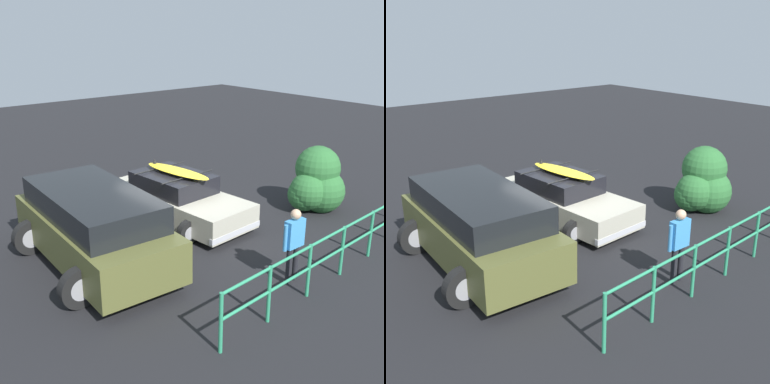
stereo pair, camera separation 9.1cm
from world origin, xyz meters
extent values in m
cube|color=black|center=(0.00, 0.00, -0.01)|extent=(44.00, 44.00, 0.02)
cube|color=#B7B29E|center=(-0.24, -0.31, 0.48)|extent=(2.02, 4.38, 0.63)
cube|color=black|center=(-0.23, -0.48, 1.03)|extent=(1.65, 2.16, 0.48)
cube|color=silver|center=(-0.40, 1.78, 0.29)|extent=(1.75, 0.23, 0.14)
cube|color=silver|center=(-0.08, -2.39, 0.29)|extent=(1.75, 0.23, 0.14)
cylinder|color=black|center=(-1.21, 0.95, 0.30)|extent=(0.60, 0.18, 0.60)
cylinder|color=#99999E|center=(-1.21, 0.95, 0.30)|extent=(0.33, 0.19, 0.33)
cylinder|color=black|center=(0.53, 1.08, 0.30)|extent=(0.60, 0.18, 0.60)
cylinder|color=#99999E|center=(0.53, 1.08, 0.30)|extent=(0.33, 0.19, 0.33)
cylinder|color=black|center=(-1.01, -1.69, 0.30)|extent=(0.60, 0.18, 0.60)
cylinder|color=#99999E|center=(-1.01, -1.69, 0.30)|extent=(0.33, 0.19, 0.33)
cylinder|color=black|center=(0.73, -1.56, 0.30)|extent=(0.60, 0.18, 0.60)
cylinder|color=#99999E|center=(0.73, -1.56, 0.30)|extent=(0.33, 0.19, 0.33)
cylinder|color=black|center=(-0.27, 0.08, 1.31)|extent=(1.79, 0.16, 0.03)
cylinder|color=black|center=(-0.18, -1.04, 1.31)|extent=(1.79, 0.16, 0.03)
ellipsoid|color=yellow|center=(-0.25, -0.34, 1.37)|extent=(0.81, 2.27, 0.09)
cone|color=black|center=(-0.14, -1.22, 1.48)|extent=(0.10, 0.10, 0.14)
cube|color=brown|center=(2.78, 0.59, 0.71)|extent=(2.21, 4.74, 0.90)
cube|color=black|center=(2.78, 0.59, 1.45)|extent=(2.00, 3.71, 0.58)
cylinder|color=black|center=(2.63, -1.82, 0.81)|extent=(0.74, 0.22, 0.73)
cylinder|color=black|center=(1.87, 2.04, 0.41)|extent=(0.81, 0.22, 0.81)
cylinder|color=#99999E|center=(1.87, 2.04, 0.41)|extent=(0.45, 0.23, 0.45)
cylinder|color=black|center=(3.85, 1.92, 0.41)|extent=(0.81, 0.22, 0.81)
cylinder|color=#99999E|center=(3.85, 1.92, 0.41)|extent=(0.45, 0.23, 0.45)
cylinder|color=black|center=(1.71, -0.73, 0.41)|extent=(0.81, 0.22, 0.81)
cylinder|color=#99999E|center=(1.71, -0.73, 0.41)|extent=(0.45, 0.23, 0.45)
cylinder|color=black|center=(3.68, -0.85, 0.41)|extent=(0.81, 0.22, 0.81)
cylinder|color=#99999E|center=(3.68, -0.85, 0.41)|extent=(0.45, 0.23, 0.45)
cylinder|color=black|center=(-0.10, 3.84, 0.39)|extent=(0.12, 0.12, 0.79)
cylinder|color=black|center=(0.11, 3.84, 0.39)|extent=(0.12, 0.12, 0.79)
cube|color=#3D8ED1|center=(0.00, 3.84, 1.08)|extent=(0.46, 0.18, 0.59)
sphere|color=#D6A884|center=(0.00, 3.84, 1.50)|extent=(0.21, 0.21, 0.21)
cylinder|color=#3D8ED1|center=(-0.27, 3.84, 1.06)|extent=(0.08, 0.08, 0.56)
cylinder|color=#3D8ED1|center=(0.28, 3.84, 1.06)|extent=(0.08, 0.08, 0.56)
cylinder|color=#2D9366|center=(-2.26, 4.24, 0.56)|extent=(0.07, 0.07, 1.12)
cylinder|color=#2D9366|center=(-1.02, 4.33, 0.56)|extent=(0.07, 0.07, 1.12)
cylinder|color=#2D9366|center=(0.23, 4.42, 0.56)|extent=(0.07, 0.07, 1.12)
cylinder|color=#2D9366|center=(1.47, 4.52, 0.56)|extent=(0.07, 0.07, 1.12)
cylinder|color=#2D9366|center=(2.72, 4.61, 0.56)|extent=(0.07, 0.07, 1.12)
cylinder|color=#2D9366|center=(-1.64, 4.29, 1.09)|extent=(8.71, 0.69, 0.06)
cylinder|color=#2D9366|center=(-1.64, 4.29, 0.61)|extent=(8.71, 0.69, 0.06)
cylinder|color=#4C3828|center=(-3.82, 1.67, 0.18)|extent=(0.25, 0.25, 0.36)
sphere|color=#2D6B33|center=(-3.84, 1.54, 1.21)|extent=(1.27, 1.27, 1.27)
sphere|color=#2D6B33|center=(-3.84, 1.75, 0.58)|extent=(1.29, 1.29, 1.29)
sphere|color=#2D6B33|center=(-4.05, 1.48, 1.04)|extent=(0.92, 0.92, 0.92)
sphere|color=#2D6B33|center=(-3.35, 1.52, 0.52)|extent=(0.95, 0.95, 0.95)
sphere|color=#2D6B33|center=(-3.43, 1.61, 0.63)|extent=(1.09, 1.09, 1.09)
camera|label=1|loc=(7.24, 9.37, 5.11)|focal=45.00mm
camera|label=2|loc=(7.17, 9.43, 5.11)|focal=45.00mm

